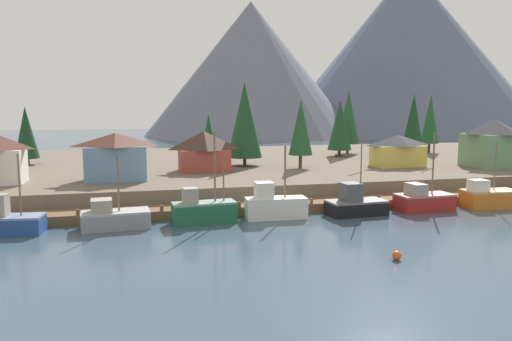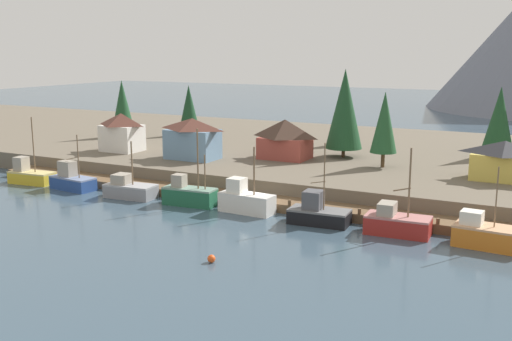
# 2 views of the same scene
# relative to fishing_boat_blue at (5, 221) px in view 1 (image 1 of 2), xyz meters

# --- Properties ---
(ground_plane) EXTENTS (400.00, 400.00, 1.00)m
(ground_plane) POSITION_rel_fishing_boat_blue_xyz_m (26.06, 21.76, -1.71)
(ground_plane) COLOR #384C5B
(dock) EXTENTS (80.00, 4.00, 1.60)m
(dock) POSITION_rel_fishing_boat_blue_xyz_m (26.06, 3.75, -0.70)
(dock) COLOR brown
(dock) RESTS_ON ground_plane
(shoreline_bank) EXTENTS (400.00, 56.00, 2.50)m
(shoreline_bank) POSITION_rel_fishing_boat_blue_xyz_m (26.06, 33.76, 0.04)
(shoreline_bank) COLOR #665B4C
(shoreline_bank) RESTS_ON ground_plane
(mountain_west_peak) EXTENTS (86.08, 86.08, 53.29)m
(mountain_west_peak) POSITION_rel_fishing_boat_blue_xyz_m (57.82, 148.94, 25.44)
(mountain_west_peak) COLOR slate
(mountain_west_peak) RESTS_ON ground_plane
(mountain_central_peak) EXTENTS (117.96, 117.96, 72.95)m
(mountain_central_peak) POSITION_rel_fishing_boat_blue_xyz_m (130.88, 154.52, 35.27)
(mountain_central_peak) COLOR slate
(mountain_central_peak) RESTS_ON ground_plane
(fishing_boat_blue) EXTENTS (6.50, 3.28, 7.29)m
(fishing_boat_blue) POSITION_rel_fishing_boat_blue_xyz_m (0.00, 0.00, 0.00)
(fishing_boat_blue) COLOR navy
(fishing_boat_blue) RESTS_ON ground_plane
(fishing_boat_grey) EXTENTS (6.46, 3.39, 7.02)m
(fishing_boat_grey) POSITION_rel_fishing_boat_blue_xyz_m (9.49, -0.10, -0.16)
(fishing_boat_grey) COLOR gray
(fishing_boat_grey) RESTS_ON ground_plane
(fishing_boat_green) EXTENTS (6.43, 2.86, 9.06)m
(fishing_boat_green) POSITION_rel_fishing_boat_blue_xyz_m (18.01, 0.20, 0.03)
(fishing_boat_green) COLOR #1E5B3D
(fishing_boat_green) RESTS_ON ground_plane
(fishing_boat_white) EXTENTS (6.36, 2.62, 7.51)m
(fishing_boat_white) POSITION_rel_fishing_boat_blue_xyz_m (25.42, 0.34, 0.17)
(fishing_boat_white) COLOR silver
(fishing_boat_white) RESTS_ON ground_plane
(fishing_boat_black) EXTENTS (6.45, 3.40, 8.56)m
(fishing_boat_black) POSITION_rel_fishing_boat_blue_xyz_m (34.25, -0.10, -0.06)
(fishing_boat_black) COLOR black
(fishing_boat_black) RESTS_ON ground_plane
(fishing_boat_red) EXTENTS (6.40, 3.23, 8.70)m
(fishing_boat_red) POSITION_rel_fishing_boat_blue_xyz_m (42.48, -0.01, -0.05)
(fishing_boat_red) COLOR maroon
(fishing_boat_red) RESTS_ON ground_plane
(fishing_boat_orange) EXTENTS (6.45, 3.42, 7.60)m
(fishing_boat_orange) POSITION_rel_fishing_boat_blue_xyz_m (50.94, -0.09, -0.04)
(fishing_boat_orange) COLOR #CC6B1E
(fishing_boat_orange) RESTS_ON ground_plane
(house_red) EXTENTS (7.18, 5.07, 5.63)m
(house_red) POSITION_rel_fishing_boat_blue_xyz_m (20.94, 20.55, 4.18)
(house_red) COLOR #9E4238
(house_red) RESTS_ON shoreline_bank
(house_yellow) EXTENTS (7.69, 4.55, 4.78)m
(house_yellow) POSITION_rel_fishing_boat_blue_xyz_m (50.21, 19.23, 3.74)
(house_yellow) COLOR gold
(house_yellow) RESTS_ON shoreline_bank
(house_blue) EXTENTS (7.57, 4.71, 5.82)m
(house_blue) POSITION_rel_fishing_boat_blue_xyz_m (9.30, 14.37, 4.26)
(house_blue) COLOR #6689A8
(house_blue) RESTS_ON shoreline_bank
(house_green) EXTENTS (7.25, 7.02, 7.22)m
(house_green) POSITION_rel_fishing_boat_blue_xyz_m (63.70, 15.32, 4.98)
(house_green) COLOR #6B8E66
(house_green) RESTS_ON shoreline_bank
(conifer_near_left) EXTENTS (5.30, 5.30, 12.70)m
(conifer_near_left) POSITION_rel_fishing_boat_blue_xyz_m (27.91, 25.75, 8.28)
(conifer_near_left) COLOR #4C3823
(conifer_near_left) RESTS_ON shoreline_bank
(conifer_near_right) EXTENTS (2.55, 2.55, 7.89)m
(conifer_near_right) POSITION_rel_fishing_boat_blue_xyz_m (23.74, 35.13, 5.90)
(conifer_near_right) COLOR #4C3823
(conifer_near_right) RESTS_ON shoreline_bank
(conifer_mid_right) EXTENTS (4.47, 4.47, 12.09)m
(conifer_mid_right) POSITION_rel_fishing_boat_blue_xyz_m (51.57, 40.38, 8.29)
(conifer_mid_right) COLOR #4C3823
(conifer_mid_right) RESTS_ON shoreline_bank
(conifer_back_left) EXTENTS (4.32, 4.32, 10.24)m
(conifer_back_left) POSITION_rel_fishing_boat_blue_xyz_m (47.77, 35.55, 7.01)
(conifer_back_left) COLOR #4C3823
(conifer_back_left) RESTS_ON shoreline_bank
(conifer_back_right) EXTENTS (3.82, 3.82, 11.27)m
(conifer_back_right) POSITION_rel_fishing_boat_blue_xyz_m (58.81, 29.32, 7.57)
(conifer_back_right) COLOR #4C3823
(conifer_back_right) RESTS_ON shoreline_bank
(conifer_centre) EXTENTS (3.65, 3.65, 9.05)m
(conifer_centre) POSITION_rel_fishing_boat_blue_xyz_m (-4.73, 34.73, 6.33)
(conifer_centre) COLOR #4C3823
(conifer_centre) RESTS_ON shoreline_bank
(conifer_far_left) EXTENTS (3.49, 3.49, 11.50)m
(conifer_far_left) POSITION_rel_fishing_boat_blue_xyz_m (67.76, 37.89, 7.97)
(conifer_far_left) COLOR #4C3823
(conifer_far_left) RESTS_ON shoreline_bank
(conifer_far_right) EXTENTS (3.50, 3.50, 10.03)m
(conifer_far_right) POSITION_rel_fishing_boat_blue_xyz_m (35.18, 20.65, 7.27)
(conifer_far_right) COLOR #4C3823
(conifer_far_right) RESTS_ON shoreline_bank
(channel_buoy) EXTENTS (0.70, 0.70, 0.70)m
(channel_buoy) POSITION_rel_fishing_boat_blue_xyz_m (30.52, -15.27, -0.86)
(channel_buoy) COLOR #E04C19
(channel_buoy) RESTS_ON ground_plane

